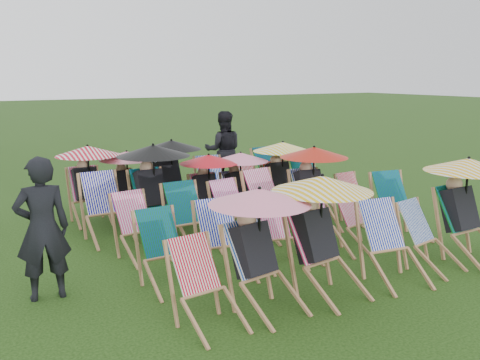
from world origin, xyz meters
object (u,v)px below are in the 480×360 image
person_rear (223,150)px  deckchair_5 (470,207)px  deckchair_0 (207,286)px  person_left (42,229)px  deckchair_29 (276,173)px

person_rear → deckchair_5: bearing=122.5°
deckchair_0 → person_rear: person_rear is taller
deckchair_0 → deckchair_5: bearing=-6.5°
person_rear → person_left: bearing=68.1°
person_rear → deckchair_0: bearing=85.7°
deckchair_0 → deckchair_29: deckchair_29 is taller
deckchair_0 → deckchair_5: 4.09m
deckchair_0 → person_rear: bearing=53.4°
deckchair_5 → person_rear: 5.89m
deckchair_29 → person_rear: 1.45m
deckchair_0 → person_left: (-1.28, 1.59, 0.39)m
deckchair_0 → deckchair_29: 6.02m
deckchair_5 → deckchair_29: (-0.15, 4.55, -0.24)m
deckchair_0 → deckchair_29: bearing=42.7°
deckchair_5 → deckchair_0: bearing=178.7°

